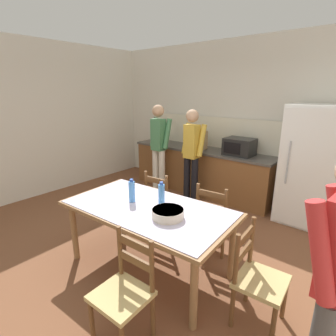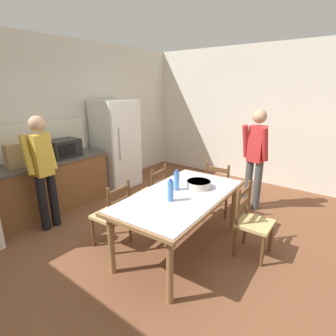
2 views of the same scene
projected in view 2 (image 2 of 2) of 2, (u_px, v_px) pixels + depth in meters
name	position (u px, v px, depth m)	size (l,w,h in m)	color
ground_plane	(168.00, 243.00, 3.60)	(8.32, 8.32, 0.00)	brown
wall_back	(51.00, 122.00, 4.72)	(6.52, 0.12, 2.90)	silver
wall_right	(260.00, 116.00, 5.64)	(0.12, 5.20, 2.90)	silver
kitchen_counter	(21.00, 194.00, 4.10)	(2.96, 0.66, 0.89)	brown
counter_splashback	(3.00, 145.00, 4.06)	(2.92, 0.03, 0.60)	#EFE8CB
refrigerator	(116.00, 145.00, 5.43)	(0.79, 0.73, 1.81)	white
microwave	(64.00, 148.00, 4.52)	(0.50, 0.39, 0.30)	black
paper_bag	(14.00, 156.00, 3.89)	(0.24, 0.16, 0.36)	tan
dining_table	(181.00, 200.00, 3.28)	(1.93, 1.10, 0.78)	olive
bottle_near_centre	(171.00, 191.00, 3.04)	(0.07, 0.07, 0.27)	#4C8ED6
bottle_off_centre	(177.00, 181.00, 3.36)	(0.07, 0.07, 0.27)	#4C8ED6
serving_bowl	(199.00, 184.00, 3.46)	(0.32, 0.32, 0.09)	beige
chair_side_near_right	(252.00, 222.00, 3.27)	(0.44, 0.42, 0.91)	brown
chair_side_far_right	(152.00, 194.00, 4.11)	(0.46, 0.45, 0.91)	brown
chair_side_far_left	(113.00, 215.00, 3.45)	(0.45, 0.43, 0.91)	brown
chair_head_end	(219.00, 189.00, 4.33)	(0.42, 0.44, 0.91)	brown
person_at_counter	(43.00, 168.00, 3.75)	(0.42, 0.29, 1.69)	black
person_by_table	(256.00, 155.00, 4.38)	(0.32, 0.45, 1.71)	#4C4C4C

